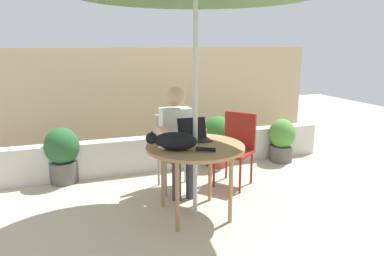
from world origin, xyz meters
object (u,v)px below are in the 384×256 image
object	(u,v)px
person_seated	(177,135)
laptop	(193,134)
potted_plant_near_fence	(62,153)
potted_plant_corner	(218,139)
patio_table	(195,152)
chair_occupied	(174,146)
cat	(173,141)
chair_empty	(237,143)
potted_plant_by_chair	(282,139)

from	to	relation	value
person_seated	laptop	distance (m)	0.42
potted_plant_near_fence	potted_plant_corner	bearing A→B (deg)	-0.96
patio_table	potted_plant_corner	size ratio (longest dim) A/B	1.36
chair_occupied	laptop	size ratio (longest dim) A/B	2.89
patio_table	chair_occupied	size ratio (longest dim) A/B	1.10
cat	patio_table	bearing A→B (deg)	17.66
chair_empty	cat	size ratio (longest dim) A/B	1.48
patio_table	potted_plant_corner	world-z (taller)	patio_table
potted_plant_corner	person_seated	bearing A→B (deg)	-138.81
chair_occupied	potted_plant_corner	world-z (taller)	chair_occupied
person_seated	potted_plant_corner	size ratio (longest dim) A/B	1.71
potted_plant_by_chair	chair_empty	bearing A→B (deg)	-150.86
cat	potted_plant_near_fence	bearing A→B (deg)	125.46
potted_plant_near_fence	cat	bearing A→B (deg)	-54.54
chair_empty	cat	bearing A→B (deg)	-144.87
laptop	potted_plant_corner	xyz separation A→B (m)	(0.74, 1.10, -0.40)
chair_empty	cat	world-z (taller)	cat
patio_table	person_seated	size ratio (longest dim) A/B	0.79
chair_occupied	cat	distance (m)	0.94
chair_empty	laptop	distance (m)	0.85
laptop	potted_plant_by_chair	distance (m)	2.01
patio_table	chair_empty	xyz separation A→B (m)	(0.75, 0.62, -0.15)
chair_occupied	chair_empty	bearing A→B (deg)	-11.50
chair_empty	laptop	bearing A→B (deg)	-149.49
chair_occupied	chair_empty	distance (m)	0.76
person_seated	potted_plant_by_chair	xyz separation A→B (m)	(1.75, 0.56, -0.35)
laptop	cat	world-z (taller)	laptop
chair_occupied	chair_empty	xyz separation A→B (m)	(0.75, -0.15, 0.00)
person_seated	chair_empty	bearing A→B (deg)	0.35
person_seated	cat	distance (m)	0.75
potted_plant_near_fence	chair_empty	bearing A→B (deg)	-19.83
patio_table	person_seated	world-z (taller)	person_seated
patio_table	potted_plant_corner	distance (m)	1.56
person_seated	potted_plant_near_fence	bearing A→B (deg)	149.96
potted_plant_corner	potted_plant_by_chair	bearing A→B (deg)	-7.87
chair_occupied	potted_plant_corner	bearing A→B (deg)	34.12
patio_table	potted_plant_corner	bearing A→B (deg)	58.82
person_seated	potted_plant_near_fence	size ratio (longest dim) A/B	1.75
chair_empty	patio_table	bearing A→B (deg)	-140.30
chair_empty	potted_plant_corner	xyz separation A→B (m)	(0.04, 0.69, -0.13)
patio_table	potted_plant_near_fence	size ratio (longest dim) A/B	1.38
potted_plant_by_chair	chair_occupied	bearing A→B (deg)	-166.94
potted_plant_near_fence	person_seated	bearing A→B (deg)	-30.04
laptop	cat	bearing A→B (deg)	-135.86
patio_table	cat	xyz separation A→B (m)	(-0.25, -0.08, 0.15)
chair_occupied	potted_plant_by_chair	size ratio (longest dim) A/B	1.39
patio_table	potted_plant_by_chair	bearing A→B (deg)	33.99
chair_occupied	laptop	bearing A→B (deg)	-84.68
chair_empty	potted_plant_near_fence	distance (m)	2.14
chair_occupied	laptop	distance (m)	0.63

